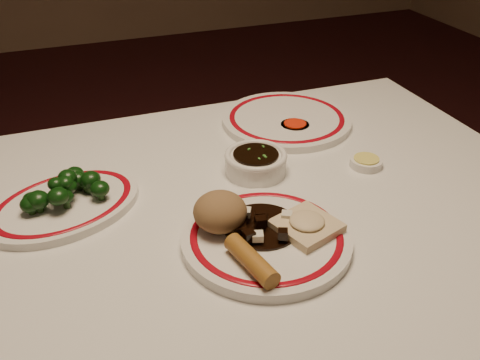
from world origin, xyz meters
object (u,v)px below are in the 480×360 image
(main_plate, at_px, (266,238))
(fried_wonton, at_px, (307,225))
(rice_mound, at_px, (220,212))
(broccoli_plate, at_px, (64,204))
(spring_roll, at_px, (251,260))
(soy_bowl, at_px, (256,163))
(dining_table, at_px, (240,251))
(stirfry_heap, at_px, (259,225))
(broccoli_pile, at_px, (65,188))

(main_plate, relative_size, fried_wonton, 3.04)
(rice_mound, bearing_deg, main_plate, -35.12)
(main_plate, relative_size, rice_mound, 4.03)
(fried_wonton, height_order, broccoli_plate, fried_wonton)
(spring_roll, distance_m, soy_bowl, 0.30)
(main_plate, bearing_deg, soy_bowl, 72.51)
(dining_table, height_order, stirfry_heap, stirfry_heap)
(broccoli_pile, height_order, soy_bowl, broccoli_pile)
(main_plate, height_order, soy_bowl, soy_bowl)
(spring_roll, distance_m, broccoli_pile, 0.37)
(broccoli_pile, bearing_deg, main_plate, -36.88)
(dining_table, relative_size, broccoli_pile, 8.03)
(fried_wonton, relative_size, soy_bowl, 0.97)
(dining_table, relative_size, fried_wonton, 10.48)
(main_plate, relative_size, soy_bowl, 2.93)
(broccoli_plate, distance_m, soy_bowl, 0.36)
(spring_roll, bearing_deg, main_plate, 39.65)
(stirfry_heap, bearing_deg, soy_bowl, 69.65)
(broccoli_pile, bearing_deg, fried_wonton, -32.67)
(fried_wonton, distance_m, broccoli_pile, 0.42)
(spring_roll, xyz_separation_m, stirfry_heap, (0.05, 0.08, -0.01))
(rice_mound, relative_size, soy_bowl, 0.73)
(broccoli_plate, bearing_deg, stirfry_heap, -34.11)
(main_plate, bearing_deg, dining_table, 93.52)
(fried_wonton, bearing_deg, broccoli_pile, 147.33)
(soy_bowl, bearing_deg, dining_table, -123.41)
(stirfry_heap, xyz_separation_m, broccoli_plate, (-0.29, 0.20, -0.02))
(dining_table, bearing_deg, fried_wonton, -57.37)
(fried_wonton, bearing_deg, stirfry_heap, 158.05)
(stirfry_heap, bearing_deg, spring_roll, -119.22)
(dining_table, height_order, broccoli_plate, broccoli_plate)
(fried_wonton, xyz_separation_m, broccoli_plate, (-0.36, 0.22, -0.02))
(main_plate, xyz_separation_m, broccoli_plate, (-0.29, 0.21, -0.00))
(stirfry_heap, bearing_deg, broccoli_pile, 144.98)
(fried_wonton, xyz_separation_m, soy_bowl, (0.00, 0.22, -0.01))
(rice_mound, height_order, spring_roll, rice_mound)
(rice_mound, distance_m, broccoli_plate, 0.29)
(fried_wonton, bearing_deg, main_plate, 170.85)
(spring_roll, xyz_separation_m, fried_wonton, (0.12, 0.05, -0.00))
(main_plate, distance_m, soy_bowl, 0.22)
(spring_roll, bearing_deg, fried_wonton, 13.11)
(dining_table, relative_size, rice_mound, 13.92)
(rice_mound, xyz_separation_m, broccoli_pile, (-0.22, 0.17, -0.01))
(main_plate, xyz_separation_m, spring_roll, (-0.05, -0.07, 0.02))
(stirfry_heap, bearing_deg, main_plate, -73.83)
(dining_table, height_order, spring_roll, spring_roll)
(dining_table, height_order, soy_bowl, soy_bowl)
(stirfry_heap, height_order, broccoli_pile, broccoli_pile)
(fried_wonton, height_order, broccoli_pile, broccoli_pile)
(spring_roll, distance_m, fried_wonton, 0.13)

